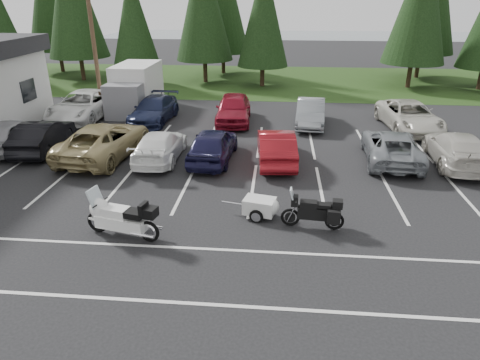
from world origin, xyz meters
name	(u,v)px	position (x,y,z in m)	size (l,w,h in m)	color
ground	(238,199)	(0.00, 0.00, 0.00)	(120.00, 120.00, 0.00)	black
grass_strip	(263,81)	(0.00, 24.00, 0.01)	(80.00, 16.00, 0.01)	#1F3611
lake_water	(297,43)	(4.00, 55.00, 0.00)	(70.00, 50.00, 0.02)	slate
utility_pole	(93,37)	(-10.00, 12.00, 4.70)	(1.60, 0.26, 9.00)	#473321
box_truck	(133,89)	(-8.00, 12.50, 1.45)	(2.40, 5.60, 2.90)	silver
stall_markings	(242,178)	(0.00, 2.00, 0.00)	(32.00, 16.00, 0.01)	silver
conifer_3	(133,18)	(-10.50, 21.40, 5.27)	(3.87, 3.87, 9.02)	#332316
conifer_4	(203,1)	(-5.00, 22.90, 6.53)	(4.80, 4.80, 11.17)	#332316
conifer_5	(264,14)	(0.00, 21.60, 5.63)	(4.14, 4.14, 9.63)	#332316
car_near_0	(11,134)	(-11.68, 4.66, 0.77)	(1.83, 4.54, 1.55)	#9A9A9E
car_near_1	(43,136)	(-9.99, 4.56, 0.76)	(1.61, 4.60, 1.52)	black
car_near_2	(104,140)	(-6.68, 4.04, 0.81)	(2.67, 5.80, 1.61)	#938455
car_near_3	(160,146)	(-3.98, 3.91, 0.67)	(1.87, 4.60, 1.33)	white
car_near_4	(213,145)	(-1.52, 3.99, 0.77)	(1.81, 4.50, 1.53)	#171536
car_near_5	(276,146)	(1.37, 4.08, 0.75)	(1.59, 4.55, 1.50)	maroon
car_near_6	(391,146)	(6.64, 4.66, 0.71)	(2.34, 5.08, 1.41)	gray
car_near_7	(457,149)	(9.45, 4.49, 0.74)	(2.07, 5.09, 1.48)	beige
car_far_0	(84,105)	(-10.49, 10.44, 0.83)	(2.76, 5.99, 1.66)	white
car_far_1	(154,110)	(-6.02, 10.16, 0.72)	(2.03, 4.99, 1.45)	#171D39
car_far_2	(233,108)	(-1.25, 10.48, 0.84)	(1.98, 4.92, 1.68)	maroon
car_far_3	(310,113)	(3.29, 10.22, 0.74)	(1.57, 4.51, 1.49)	slate
car_far_4	(409,116)	(8.82, 9.92, 0.77)	(2.55, 5.54, 1.54)	beige
touring_motorcycle	(121,215)	(-3.38, -3.01, 0.79)	(2.86, 0.88, 1.59)	white
cargo_trailer	(260,208)	(0.88, -1.31, 0.35)	(1.53, 0.86, 0.71)	silver
adventure_motorcycle	(313,209)	(2.64, -1.89, 0.70)	(2.28, 0.79, 1.39)	black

